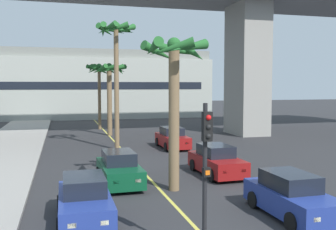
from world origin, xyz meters
name	(u,v)px	position (x,y,z in m)	size (l,w,h in m)	color
lane_stripe_center	(128,156)	(0.00, 24.00, 0.00)	(0.14, 56.00, 0.01)	#DBCC4C
pier_building_backdrop	(92,85)	(0.00, 55.88, 4.73)	(33.90, 8.04, 9.59)	#ADB2A8
car_queue_front	(84,201)	(-3.48, 12.09, 0.72)	(1.84, 4.10, 1.56)	navy
car_queue_second	(119,169)	(-1.62, 16.82, 0.72)	(1.90, 4.13, 1.56)	#0C4728
car_queue_third	(291,197)	(3.64, 10.70, 0.72)	(1.86, 4.11, 1.56)	navy
car_queue_fourth	(172,138)	(3.71, 26.46, 0.72)	(1.84, 4.10, 1.56)	maroon
car_queue_fifth	(216,161)	(3.55, 17.45, 0.72)	(1.94, 4.15, 1.56)	maroon
traffic_light_median_near	(206,160)	(-0.54, 8.22, 2.71)	(0.24, 0.37, 4.20)	black
palm_tree_near_median	(99,75)	(-0.32, 40.41, 5.77)	(2.76, 2.81, 6.94)	brown
palm_tree_mid_median	(116,45)	(-0.37, 26.82, 7.55)	(2.90, 2.88, 9.16)	brown
palm_tree_far_median	(109,78)	(0.10, 35.01, 5.37)	(3.26, 3.29, 6.69)	brown
palm_tree_farthest_median	(174,76)	(0.60, 15.17, 5.08)	(2.88, 3.00, 6.73)	brown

